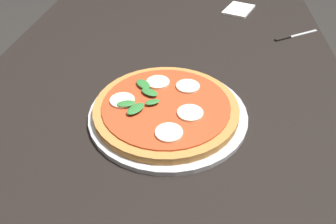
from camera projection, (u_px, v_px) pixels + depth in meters
dining_table at (158, 127)px, 0.87m from camera, size 1.46×0.99×0.76m
serving_tray at (168, 113)px, 0.75m from camera, size 0.36×0.36×0.01m
pizza at (166, 107)px, 0.74m from camera, size 0.33×0.33×0.03m
napkin at (239, 10)px, 1.23m from camera, size 0.15×0.13×0.01m
knife at (291, 36)px, 1.06m from camera, size 0.10×0.15×0.01m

